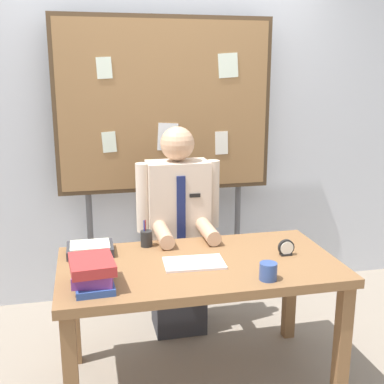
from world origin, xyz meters
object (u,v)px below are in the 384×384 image
(desk, at_px, (199,278))
(coffee_mug, at_px, (268,271))
(desk_clock, at_px, (286,248))
(bulletin_board, at_px, (165,109))
(paper_tray, at_px, (90,249))
(pen_holder, at_px, (146,238))
(book_stack, at_px, (93,273))
(person, at_px, (178,239))
(open_notebook, at_px, (194,263))

(desk, distance_m, coffee_mug, 0.43)
(desk_clock, bearing_deg, coffee_mug, -127.21)
(bulletin_board, bearing_deg, paper_tray, -126.06)
(desk, bearing_deg, pen_holder, 128.61)
(book_stack, bearing_deg, desk, 18.97)
(person, bearing_deg, open_notebook, -93.16)
(paper_tray, bearing_deg, book_stack, -89.13)
(person, relative_size, paper_tray, 5.40)
(open_notebook, bearing_deg, desk, 30.15)
(open_notebook, xyz_separation_m, coffee_mug, (0.32, -0.28, 0.04))
(bulletin_board, bearing_deg, book_stack, -114.54)
(bulletin_board, bearing_deg, open_notebook, -91.84)
(pen_holder, bearing_deg, desk_clock, -23.02)
(open_notebook, bearing_deg, book_stack, -161.82)
(bulletin_board, height_order, desk_clock, bulletin_board)
(desk, relative_size, bulletin_board, 0.72)
(desk_clock, bearing_deg, person, 129.44)
(coffee_mug, bearing_deg, book_stack, 173.21)
(coffee_mug, height_order, paper_tray, coffee_mug)
(book_stack, xyz_separation_m, pen_holder, (0.32, 0.51, -0.03))
(open_notebook, relative_size, paper_tray, 1.25)
(desk, relative_size, paper_tray, 5.83)
(bulletin_board, distance_m, paper_tray, 1.22)
(coffee_mug, relative_size, pen_holder, 0.56)
(bulletin_board, bearing_deg, desk_clock, -64.72)
(desk, xyz_separation_m, coffee_mug, (0.28, -0.30, 0.14))
(person, height_order, pen_holder, person)
(person, height_order, coffee_mug, person)
(bulletin_board, xyz_separation_m, pen_holder, (-0.25, -0.74, -0.70))
(book_stack, height_order, paper_tray, book_stack)
(bulletin_board, bearing_deg, desk, -90.01)
(person, height_order, paper_tray, person)
(person, xyz_separation_m, open_notebook, (-0.03, -0.62, 0.08))
(book_stack, bearing_deg, pen_holder, 57.60)
(book_stack, relative_size, pen_holder, 1.74)
(desk, height_order, paper_tray, paper_tray)
(person, relative_size, pen_holder, 8.77)
(person, height_order, bulletin_board, bulletin_board)
(open_notebook, height_order, coffee_mug, coffee_mug)
(desk, height_order, person, person)
(desk, xyz_separation_m, pen_holder, (-0.25, 0.31, 0.14))
(bulletin_board, xyz_separation_m, desk_clock, (0.50, -1.06, -0.71))
(desk_clock, xyz_separation_m, pen_holder, (-0.75, 0.32, 0.01))
(desk_clock, relative_size, pen_holder, 0.58)
(bulletin_board, relative_size, pen_holder, 13.25)
(person, distance_m, open_notebook, 0.63)
(desk, bearing_deg, book_stack, -161.03)
(person, height_order, open_notebook, person)
(paper_tray, bearing_deg, coffee_mug, -33.03)
(bulletin_board, distance_m, pen_holder, 1.05)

